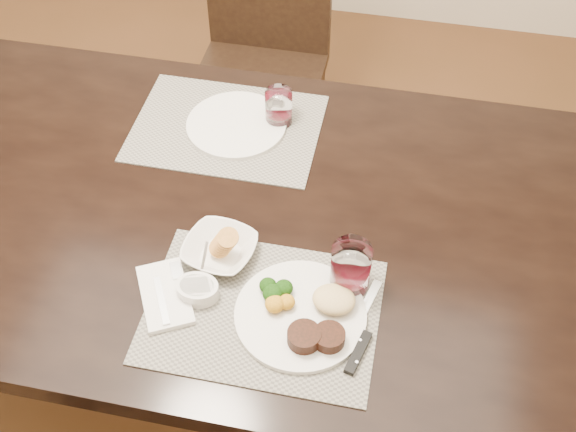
% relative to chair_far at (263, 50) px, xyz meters
% --- Properties ---
extents(ground_plane, '(4.50, 4.50, 0.00)m').
position_rel_chair_far_xyz_m(ground_plane, '(0.00, -0.93, -0.50)').
color(ground_plane, '#492F17').
rests_on(ground_plane, ground).
extents(dining_table, '(2.00, 1.00, 0.75)m').
position_rel_chair_far_xyz_m(dining_table, '(0.00, -0.93, 0.16)').
color(dining_table, black).
rests_on(dining_table, ground).
extents(chair_far, '(0.42, 0.42, 0.90)m').
position_rel_chair_far_xyz_m(chair_far, '(0.00, 0.00, 0.00)').
color(chair_far, black).
rests_on(chair_far, ground).
extents(placemat_near, '(0.46, 0.34, 0.00)m').
position_rel_chair_far_xyz_m(placemat_near, '(0.28, -1.19, 0.25)').
color(placemat_near, slate).
rests_on(placemat_near, dining_table).
extents(placemat_far, '(0.46, 0.34, 0.00)m').
position_rel_chair_far_xyz_m(placemat_far, '(0.07, -0.67, 0.25)').
color(placemat_far, slate).
rests_on(placemat_far, dining_table).
extents(dinner_plate, '(0.26, 0.26, 0.05)m').
position_rel_chair_far_xyz_m(dinner_plate, '(0.37, -1.19, 0.27)').
color(dinner_plate, silver).
rests_on(dinner_plate, placemat_near).
extents(napkin_fork, '(0.16, 0.19, 0.02)m').
position_rel_chair_far_xyz_m(napkin_fork, '(0.08, -1.19, 0.26)').
color(napkin_fork, white).
rests_on(napkin_fork, placemat_near).
extents(steak_knife, '(0.05, 0.23, 0.01)m').
position_rel_chair_far_xyz_m(steak_knife, '(0.48, -1.22, 0.26)').
color(steak_knife, silver).
rests_on(steak_knife, placemat_near).
extents(cracker_bowl, '(0.17, 0.17, 0.07)m').
position_rel_chair_far_xyz_m(cracker_bowl, '(0.16, -1.07, 0.27)').
color(cracker_bowl, silver).
rests_on(cracker_bowl, placemat_near).
extents(sauce_ramekin, '(0.09, 0.13, 0.07)m').
position_rel_chair_far_xyz_m(sauce_ramekin, '(0.14, -1.17, 0.27)').
color(sauce_ramekin, silver).
rests_on(sauce_ramekin, placemat_near).
extents(wine_glass_near, '(0.08, 0.08, 0.11)m').
position_rel_chair_far_xyz_m(wine_glass_near, '(0.44, -1.09, 0.30)').
color(wine_glass_near, white).
rests_on(wine_glass_near, placemat_near).
extents(far_plate, '(0.25, 0.25, 0.01)m').
position_rel_chair_far_xyz_m(far_plate, '(0.09, -0.66, 0.26)').
color(far_plate, silver).
rests_on(far_plate, placemat_far).
extents(wine_glass_far, '(0.07, 0.07, 0.09)m').
position_rel_chair_far_xyz_m(wine_glass_far, '(0.19, -0.62, 0.29)').
color(wine_glass_far, white).
rests_on(wine_glass_far, placemat_far).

